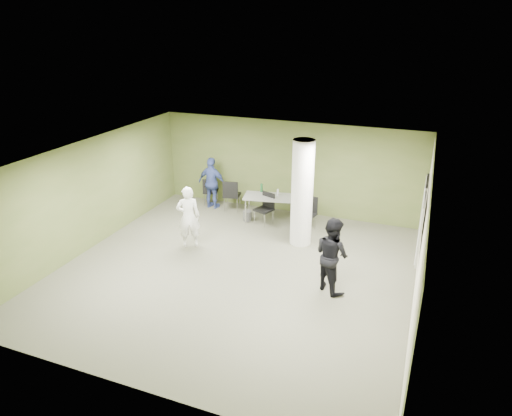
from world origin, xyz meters
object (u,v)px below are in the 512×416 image
at_px(woman_white, 188,217).
at_px(man_blue, 212,183).
at_px(man_black, 332,255).
at_px(chair_back_left, 210,190).
at_px(folding_table, 272,198).

relative_size(woman_white, man_blue, 1.01).
distance_m(man_black, man_blue, 5.61).
height_order(chair_back_left, man_black, man_black).
xyz_separation_m(woman_white, man_black, (3.89, -0.75, 0.02)).
relative_size(chair_back_left, man_blue, 0.55).
bearing_deg(man_blue, chair_back_left, -40.55).
bearing_deg(man_black, chair_back_left, -0.65).
distance_m(woman_white, man_blue, 2.68).
xyz_separation_m(folding_table, man_black, (2.39, -3.02, 0.11)).
distance_m(folding_table, man_blue, 2.13).
relative_size(folding_table, woman_white, 1.07).
distance_m(chair_back_left, man_blue, 0.38).
relative_size(folding_table, chair_back_left, 1.96).
relative_size(chair_back_left, woman_white, 0.55).
height_order(chair_back_left, man_blue, man_blue).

